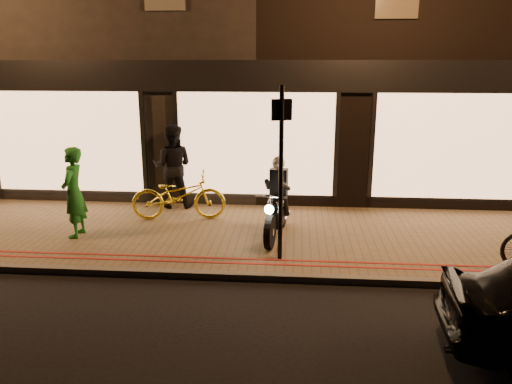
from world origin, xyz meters
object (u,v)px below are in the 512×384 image
at_px(motorcycle, 277,206).
at_px(person_green, 74,192).
at_px(sign_post, 281,165).
at_px(bicycle_gold, 179,195).

relative_size(motorcycle, person_green, 1.09).
xyz_separation_m(motorcycle, sign_post, (0.10, -1.15, 1.06)).
xyz_separation_m(sign_post, person_green, (-4.05, 0.83, -0.79)).
bearing_deg(sign_post, motorcycle, 95.06).
distance_m(bicycle_gold, person_green, 2.19).
height_order(motorcycle, bicycle_gold, motorcycle).
xyz_separation_m(sign_post, bicycle_gold, (-2.27, 2.07, -1.14)).
bearing_deg(motorcycle, bicycle_gold, 165.29).
xyz_separation_m(motorcycle, person_green, (-3.95, -0.31, 0.28)).
height_order(sign_post, bicycle_gold, sign_post).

